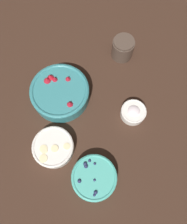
% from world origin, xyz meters
% --- Properties ---
extents(ground_plane, '(4.00, 4.00, 0.00)m').
position_xyz_m(ground_plane, '(0.00, 0.00, 0.00)').
color(ground_plane, '#382319').
extents(bowl_strawberries, '(0.24, 0.24, 0.09)m').
position_xyz_m(bowl_strawberries, '(-0.10, -0.12, 0.04)').
color(bowl_strawberries, teal).
rests_on(bowl_strawberries, ground_plane).
extents(bowl_blueberries, '(0.17, 0.17, 0.05)m').
position_xyz_m(bowl_blueberries, '(0.27, -0.08, 0.03)').
color(bowl_blueberries, '#47AD9E').
rests_on(bowl_blueberries, ground_plane).
extents(bowl_bananas, '(0.16, 0.16, 0.05)m').
position_xyz_m(bowl_bananas, '(0.12, -0.20, 0.03)').
color(bowl_bananas, white).
rests_on(bowl_bananas, ground_plane).
extents(bowl_cream, '(0.10, 0.10, 0.05)m').
position_xyz_m(bowl_cream, '(0.07, 0.14, 0.03)').
color(bowl_cream, white).
rests_on(bowl_cream, ground_plane).
extents(jar_chocolate, '(0.10, 0.10, 0.10)m').
position_xyz_m(jar_chocolate, '(-0.22, 0.20, 0.04)').
color(jar_chocolate, '#4C3D33').
rests_on(jar_chocolate, ground_plane).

